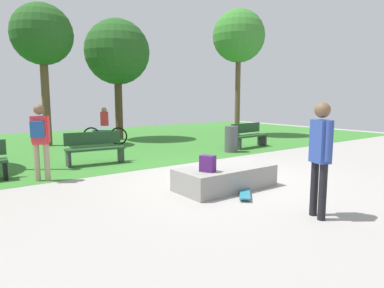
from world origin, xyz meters
TOP-DOWN VIEW (x-y plane):
  - ground_plane at (0.00, 0.00)m, footprint 28.00×28.00m
  - grass_lawn at (0.00, 8.02)m, footprint 26.60×11.97m
  - concrete_ledge at (-0.59, -0.62)m, footprint 2.09×1.01m
  - backpack_on_ledge at (-1.18, -0.75)m, footprint 0.30×0.34m
  - skater_performing_trick at (-0.60, -2.79)m, footprint 0.31×0.40m
  - skateboard_by_ledge at (-0.69, -1.29)m, footprint 0.71×0.71m
  - park_bench_by_oak at (4.05, 3.24)m, footprint 1.63×0.59m
  - park_bench_center_lawn at (-1.84, 3.53)m, footprint 1.64×0.64m
  - tree_leaning_ash at (1.14, 8.41)m, footprint 2.81×2.81m
  - tree_broad_elm at (-1.97, 8.20)m, footprint 2.28×2.28m
  - tree_slender_maple at (6.51, 6.42)m, footprint 2.50×2.50m
  - trash_bin at (2.75, 2.81)m, footprint 0.45×0.45m
  - pedestrian_with_backpack at (-3.53, 2.30)m, footprint 0.43×0.44m
  - cyclist_on_bicycle at (0.01, 7.33)m, footprint 1.47×1.16m

SIDE VIEW (x-z plane):
  - ground_plane at x=0.00m, z-range 0.00..0.00m
  - grass_lawn at x=0.00m, z-range 0.00..0.01m
  - skateboard_by_ledge at x=-0.69m, z-range 0.02..0.10m
  - concrete_ledge at x=-0.59m, z-range 0.00..0.46m
  - trash_bin at x=2.75m, z-range 0.00..0.90m
  - park_bench_by_oak at x=4.05m, z-range 0.03..0.94m
  - park_bench_center_lawn at x=-1.84m, z-range 0.03..0.94m
  - backpack_on_ledge at x=-1.18m, z-range 0.46..0.78m
  - cyclist_on_bicycle at x=0.01m, z-range -0.13..1.39m
  - pedestrian_with_backpack at x=-3.53m, z-range 0.18..1.91m
  - skater_performing_trick at x=-0.60m, z-range 0.17..1.99m
  - tree_leaning_ash at x=1.14m, z-range 1.19..6.44m
  - tree_broad_elm at x=-1.97m, z-range 1.49..6.87m
  - tree_slender_maple at x=6.51m, z-range 1.73..7.79m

